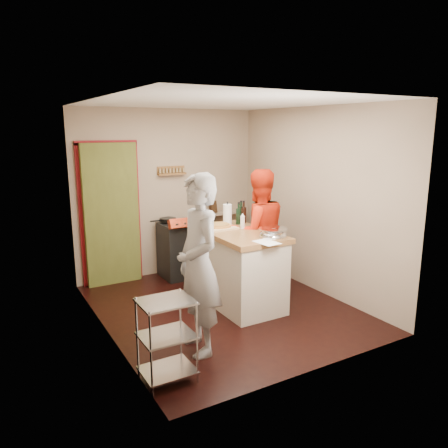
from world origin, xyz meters
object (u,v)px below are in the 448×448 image
at_px(stove, 181,249).
at_px(person_red, 258,233).
at_px(person_stripe, 199,265).
at_px(wire_shelving, 167,336).
at_px(island, 239,267).

bearing_deg(stove, person_red, -62.89).
relative_size(stove, person_stripe, 0.54).
bearing_deg(wire_shelving, person_stripe, 35.36).
distance_m(person_stripe, person_red, 1.77).
relative_size(stove, island, 0.69).
relative_size(wire_shelving, island, 0.55).
bearing_deg(wire_shelving, island, 38.24).
height_order(wire_shelving, island, island).
bearing_deg(person_red, wire_shelving, 45.83).
bearing_deg(person_red, stove, -52.76).
height_order(island, person_red, person_red).
xyz_separation_m(wire_shelving, person_stripe, (0.51, 0.37, 0.50)).
bearing_deg(person_stripe, stove, 165.58).
distance_m(wire_shelving, person_stripe, 0.80).
xyz_separation_m(stove, island, (0.20, -1.42, 0.07)).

